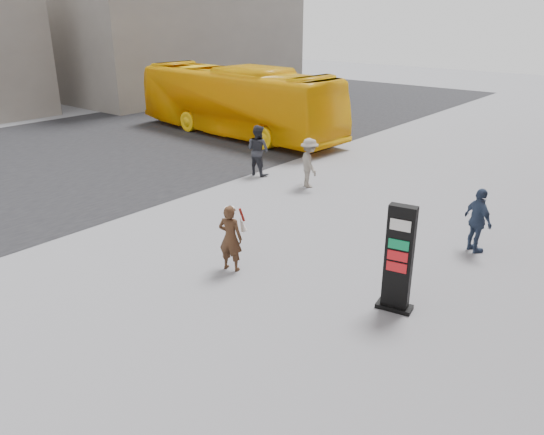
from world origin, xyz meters
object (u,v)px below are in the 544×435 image
Objects in this scene: info_pylon at (399,259)px; woman at (231,237)px; bus at (236,101)px; pedestrian_b at (309,163)px; pedestrian_c at (478,221)px; pedestrian_a at (258,150)px.

info_pylon is 3.97m from woman.
bus reaches higher than pedestrian_b.
woman is at bearing 83.26° from pedestrian_c.
pedestrian_b is 1.02× the size of pedestrian_c.
info_pylon is 1.21× the size of pedestrian_a.
bus is (-10.13, 11.00, 0.84)m from woman.
pedestrian_c is at bearing 75.34° from info_pylon.
pedestrian_a is 2.36m from pedestrian_b.
info_pylon is 1.40× the size of woman.
woman is 6.27m from pedestrian_c.
bus reaches higher than pedestrian_a.
woman is at bearing -178.76° from info_pylon.
info_pylon is at bearing 146.77° from pedestrian_a.
pedestrian_a is 1.11× the size of pedestrian_c.
info_pylon is at bearing 120.71° from pedestrian_c.
woman is 0.96× the size of pedestrian_c.
pedestrian_a is at bearing 36.68° from pedestrian_b.
info_pylon is 3.90m from pedestrian_c.
woman is at bearing 125.99° from pedestrian_a.
info_pylon reaches higher than pedestrian_b.
woman is 0.94× the size of pedestrian_b.
woman is 14.97m from bus.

